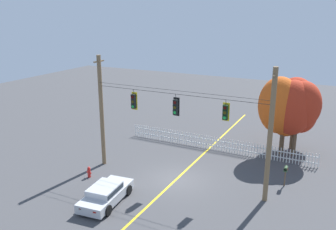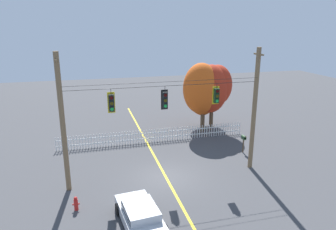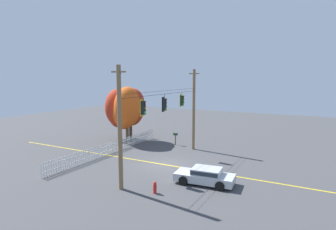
{
  "view_description": "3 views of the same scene",
  "coord_description": "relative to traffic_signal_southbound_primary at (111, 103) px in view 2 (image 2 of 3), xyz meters",
  "views": [
    {
      "loc": [
        9.59,
        -20.12,
        11.19
      ],
      "look_at": [
        -0.58,
        -0.06,
        4.61
      ],
      "focal_mm": 38.03,
      "sensor_mm": 36.0,
      "label": 1
    },
    {
      "loc": [
        -4.6,
        -17.91,
        9.65
      ],
      "look_at": [
        -0.03,
        -0.64,
        4.43
      ],
      "focal_mm": 33.48,
      "sensor_mm": 36.0,
      "label": 2
    },
    {
      "loc": [
        -20.72,
        -11.52,
        7.48
      ],
      "look_at": [
        -0.67,
        -0.66,
        4.43
      ],
      "focal_mm": 30.55,
      "sensor_mm": 36.0,
      "label": 3
    }
  ],
  "objects": [
    {
      "name": "lane_centerline_stripe",
      "position": [
        3.27,
        -0.01,
        -5.22
      ],
      "size": [
        0.16,
        36.0,
        0.01
      ],
      "primitive_type": "cube",
      "color": "gold",
      "rests_on": "ground"
    },
    {
      "name": "ground",
      "position": [
        3.27,
        -0.01,
        -5.22
      ],
      "size": [
        80.0,
        80.0,
        0.0
      ],
      "primitive_type": "plane",
      "color": "#424244"
    },
    {
      "name": "roadside_mailbox",
      "position": [
        10.09,
        2.46,
        -4.08
      ],
      "size": [
        0.25,
        0.44,
        1.4
      ],
      "color": "brown",
      "rests_on": "ground"
    },
    {
      "name": "fire_hydrant",
      "position": [
        -2.33,
        -2.38,
        -4.84
      ],
      "size": [
        0.38,
        0.22,
        0.79
      ],
      "color": "red",
      "rests_on": "ground"
    },
    {
      "name": "autumn_maple_mid",
      "position": [
        9.53,
        9.87,
        -1.63
      ],
      "size": [
        3.48,
        2.79,
        6.09
      ],
      "color": "brown",
      "rests_on": "ground"
    },
    {
      "name": "signal_support_span",
      "position": [
        3.27,
        -0.01,
        -1.03
      ],
      "size": [
        12.43,
        1.1,
        8.25
      ],
      "color": "brown",
      "rests_on": "ground"
    },
    {
      "name": "white_picket_fence",
      "position": [
        3.92,
        6.47,
        -4.66
      ],
      "size": [
        15.89,
        0.06,
        1.13
      ],
      "color": "white",
      "rests_on": "ground"
    },
    {
      "name": "traffic_signal_westbound_side",
      "position": [
        3.21,
        -0.0,
        -0.02
      ],
      "size": [
        0.43,
        0.38,
        1.49
      ],
      "color": "black"
    },
    {
      "name": "autumn_maple_near_fence",
      "position": [
        8.69,
        8.06,
        -1.39
      ],
      "size": [
        3.53,
        3.59,
        6.4
      ],
      "color": "brown",
      "rests_on": "ground"
    },
    {
      "name": "autumn_oak_far_east",
      "position": [
        9.75,
        7.94,
        -1.11
      ],
      "size": [
        3.59,
        2.99,
        6.21
      ],
      "color": "brown",
      "rests_on": "ground"
    },
    {
      "name": "parked_car",
      "position": [
        0.78,
        -4.63,
        -4.62
      ],
      "size": [
        2.21,
        4.28,
        1.15
      ],
      "color": "#B7BABF",
      "rests_on": "ground"
    },
    {
      "name": "traffic_signal_northbound_secondary",
      "position": [
        6.57,
        -0.0,
        0.06
      ],
      "size": [
        0.43,
        0.38,
        1.36
      ],
      "color": "black"
    },
    {
      "name": "traffic_signal_southbound_primary",
      "position": [
        0.0,
        0.0,
        0.0
      ],
      "size": [
        0.43,
        0.38,
        1.47
      ],
      "color": "black"
    }
  ]
}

